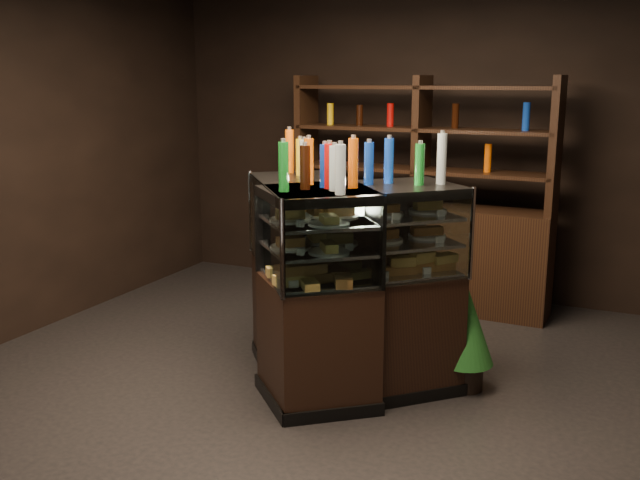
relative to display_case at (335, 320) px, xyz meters
The scene contains 7 objects.
ground 0.48m from the display_case, 133.53° to the right, with size 5.00×5.00×0.00m, color black.
room_shell 1.50m from the display_case, 133.53° to the right, with size 5.02×5.02×3.01m.
display_case is the anchor object (origin of this frame).
food_display 0.55m from the display_case, 93.80° to the right, with size 1.25×0.99×0.42m.
bottles_top 1.02m from the display_case, 86.20° to the left, with size 1.08×0.85×0.30m.
potted_conifer 0.84m from the display_case, 21.73° to the left, with size 0.36×0.36×0.77m.
back_shelving 1.95m from the display_case, 90.83° to the left, with size 2.29×0.50×2.00m.
Camera 1 is at (1.81, -3.90, 1.97)m, focal length 40.00 mm.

